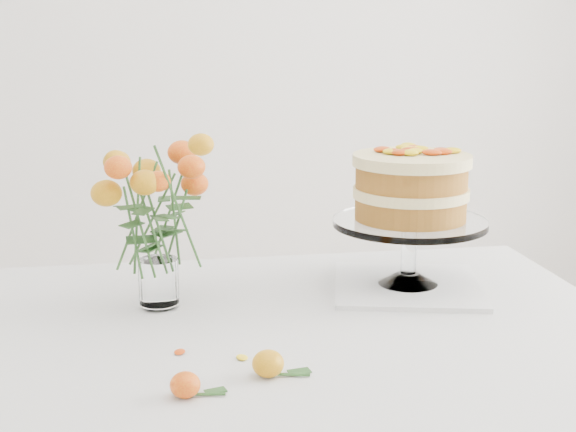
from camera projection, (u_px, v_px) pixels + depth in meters
name	position (u px, v px, depth m)	size (l,w,h in m)	color
table	(245.00, 370.00, 1.46)	(1.43, 0.93, 0.76)	tan
napkin	(408.00, 286.00, 1.67)	(0.30, 0.30, 0.01)	silver
cake_stand	(411.00, 194.00, 1.63)	(0.32, 0.32, 0.28)	white
rose_vase	(155.00, 193.00, 1.50)	(0.28, 0.28, 0.39)	white
loose_rose_near	(268.00, 364.00, 1.24)	(0.09, 0.05, 0.04)	orange
loose_rose_far	(185.00, 385.00, 1.17)	(0.08, 0.05, 0.04)	red
stray_petal_a	(180.00, 352.00, 1.33)	(0.03, 0.02, 0.00)	yellow
stray_petal_b	(242.00, 358.00, 1.31)	(0.03, 0.02, 0.00)	yellow
stray_petal_c	(270.00, 366.00, 1.28)	(0.03, 0.02, 0.00)	yellow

